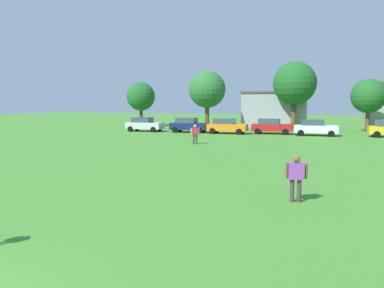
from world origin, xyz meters
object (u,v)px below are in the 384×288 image
(parked_car_white_4, at_px, (315,127))
(tree_far_left, at_px, (141,97))
(adult_bystander, at_px, (296,174))
(parked_car_navy_1, at_px, (189,125))
(parked_car_orange_2, at_px, (227,126))
(tree_center_right, at_px, (369,96))
(parked_car_silver_0, at_px, (144,124))
(bystander_near_trees, at_px, (195,133))
(parked_car_red_3, at_px, (271,126))
(tree_left, at_px, (207,90))
(tree_center_left, at_px, (295,83))

(parked_car_white_4, distance_m, tree_far_left, 25.62)
(adult_bystander, bearing_deg, parked_car_navy_1, -74.51)
(parked_car_orange_2, relative_size, tree_center_right, 0.70)
(parked_car_orange_2, bearing_deg, parked_car_silver_0, 178.84)
(parked_car_silver_0, bearing_deg, bystander_near_trees, -49.05)
(parked_car_red_3, xyz_separation_m, tree_left, (-9.17, 6.66, 4.23))
(parked_car_white_4, height_order, tree_far_left, tree_far_left)
(parked_car_orange_2, xyz_separation_m, tree_far_left, (-14.57, 8.95, 3.39))
(parked_car_red_3, xyz_separation_m, tree_center_right, (10.26, 6.20, 3.28))
(parked_car_white_4, bearing_deg, parked_car_orange_2, -178.98)
(parked_car_orange_2, relative_size, tree_far_left, 0.68)
(parked_car_navy_1, xyz_separation_m, parked_car_white_4, (13.82, -0.31, 0.00))
(bystander_near_trees, distance_m, parked_car_red_3, 13.31)
(adult_bystander, bearing_deg, tree_left, -79.41)
(parked_car_orange_2, xyz_separation_m, tree_center_left, (6.52, 10.53, 5.01))
(adult_bystander, xyz_separation_m, parked_car_white_4, (0.52, 27.93, -0.10))
(bystander_near_trees, bearing_deg, tree_left, 66.66)
(bystander_near_trees, xyz_separation_m, parked_car_white_4, (9.35, 11.39, -0.10))
(parked_car_navy_1, bearing_deg, parked_car_orange_2, -5.93)
(tree_far_left, relative_size, tree_center_left, 0.72)
(parked_car_navy_1, relative_size, tree_center_left, 0.49)
(parked_car_orange_2, bearing_deg, tree_left, 119.57)
(tree_far_left, bearing_deg, parked_car_orange_2, -31.54)
(parked_car_orange_2, height_order, tree_center_right, tree_center_right)
(parked_car_silver_0, bearing_deg, adult_bystander, -56.16)
(tree_far_left, bearing_deg, parked_car_white_4, -20.23)
(bystander_near_trees, xyz_separation_m, parked_car_red_3, (4.81, 12.41, -0.10))
(parked_car_silver_0, distance_m, tree_left, 10.36)
(tree_left, bearing_deg, tree_far_left, 173.81)
(tree_left, xyz_separation_m, tree_center_right, (19.43, -0.47, -0.96))
(parked_car_silver_0, bearing_deg, parked_car_navy_1, 2.85)
(parked_car_silver_0, relative_size, tree_left, 0.57)
(parked_car_silver_0, bearing_deg, parked_car_red_3, 3.81)
(parked_car_silver_0, xyz_separation_m, parked_car_navy_1, (5.45, 0.27, 0.00))
(parked_car_red_3, height_order, tree_far_left, tree_far_left)
(parked_car_orange_2, distance_m, parked_car_white_4, 9.26)
(tree_far_left, bearing_deg, tree_center_right, -3.03)
(tree_center_left, bearing_deg, parked_car_orange_2, -121.77)
(parked_car_silver_0, xyz_separation_m, tree_center_left, (16.54, 10.33, 5.01))
(adult_bystander, xyz_separation_m, tree_left, (-13.19, 35.61, 4.13))
(parked_car_orange_2, height_order, parked_car_white_4, same)
(parked_car_silver_0, bearing_deg, tree_far_left, 117.54)
(adult_bystander, distance_m, tree_center_right, 35.84)
(adult_bystander, distance_m, parked_car_red_3, 29.23)
(parked_car_navy_1, height_order, tree_far_left, tree_far_left)
(parked_car_white_4, height_order, tree_center_right, tree_center_right)
(parked_car_orange_2, bearing_deg, parked_car_red_3, 14.10)
(parked_car_orange_2, relative_size, tree_center_left, 0.49)
(adult_bystander, bearing_deg, tree_center_left, -96.42)
(parked_car_orange_2, height_order, parked_car_red_3, same)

